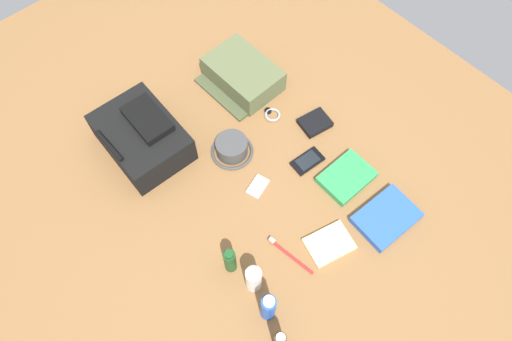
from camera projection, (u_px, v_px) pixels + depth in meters
ground_plane at (256, 177)px, 1.66m from camera, size 2.64×2.02×0.02m
backpack at (142, 137)px, 1.65m from camera, size 0.34×0.26×0.15m
toiletry_pouch at (242, 75)px, 1.80m from camera, size 0.29×0.25×0.10m
bucket_hat at (232, 148)px, 1.67m from camera, size 0.16×0.16×0.07m
cologne_bottle at (280, 341)px, 1.33m from camera, size 0.04×0.04×0.12m
deodorant_spray at (268, 307)px, 1.35m from camera, size 0.05×0.05×0.17m
toothpaste_tube at (254, 279)px, 1.40m from camera, size 0.05×0.05×0.15m
shampoo_bottle at (230, 261)px, 1.43m from camera, size 0.04×0.04×0.14m
paperback_novel at (386, 218)px, 1.56m from camera, size 0.16×0.22×0.03m
travel_guidebook at (346, 177)px, 1.63m from camera, size 0.14×0.18×0.03m
cell_phone at (307, 161)px, 1.67m from camera, size 0.07×0.12×0.01m
media_player at (258, 187)px, 1.62m from camera, size 0.07×0.10×0.01m
wristwatch at (272, 114)px, 1.77m from camera, size 0.07×0.06×0.01m
toothbrush at (288, 254)px, 1.50m from camera, size 0.19×0.04×0.02m
wallet at (315, 123)px, 1.74m from camera, size 0.11×0.12×0.02m
notepad at (329, 244)px, 1.52m from camera, size 0.14×0.17×0.02m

